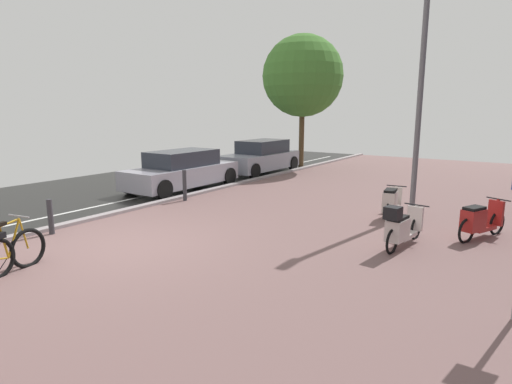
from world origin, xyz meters
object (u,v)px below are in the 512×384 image
street_tree (303,76)px  bollard_far (185,185)px  scooter_far (479,221)px  bollard_near (50,217)px  bicycle_foreground (7,251)px  scooter_mid (391,202)px  parked_car_near (182,171)px  lamp_post (421,86)px  scooter_near (401,227)px  parked_car_far (261,157)px

street_tree → bollard_far: size_ratio=6.52×
scooter_far → bollard_near: size_ratio=2.00×
bicycle_foreground → scooter_mid: 8.53m
parked_car_near → bollard_near: parked_car_near is taller
street_tree → bollard_near: (0.60, -12.88, -3.87)m
lamp_post → parked_car_near: bearing=-174.8°
bicycle_foreground → bollard_near: bicycle_foreground is taller
bicycle_foreground → scooter_far: size_ratio=0.83×
parked_car_near → street_tree: 8.11m
street_tree → scooter_near: bearing=-52.5°
scooter_near → parked_car_near: 8.47m
scooter_mid → parked_car_far: bearing=146.1°
scooter_mid → bollard_far: size_ratio=1.81×
bicycle_foreground → bollard_near: (-1.57, 1.67, 0.01)m
scooter_near → street_tree: street_tree is taller
bollard_far → parked_car_near: bearing=135.7°
scooter_mid → lamp_post: 3.01m
parked_car_far → bollard_near: (1.41, -10.58, -0.27)m
parked_car_near → bollard_far: 2.03m
bollard_near → street_tree: bearing=92.7°
parked_car_far → lamp_post: size_ratio=0.70×
scooter_near → bollard_near: 7.50m
scooter_mid → parked_car_far: size_ratio=0.40×
scooter_mid → street_tree: (-6.41, 7.14, 3.86)m
lamp_post → bollard_near: 9.34m
bicycle_foreground → street_tree: bearing=98.5°
parked_car_near → parked_car_far: bearing=89.6°
scooter_mid → bollard_near: bollard_near is taller
scooter_near → bollard_far: 6.76m
bicycle_foreground → lamp_post: lamp_post is taller
scooter_near → street_tree: (-7.30, 9.51, 3.84)m
scooter_mid → bollard_near: (-5.81, -5.73, -0.01)m
bicycle_foreground → parked_car_near: parked_car_near is taller
bicycle_foreground → parked_car_far: size_ratio=0.31×
parked_car_far → scooter_mid: bearing=-33.9°
scooter_far → parked_car_near: bearing=175.3°
scooter_mid → parked_car_near: bearing=-179.5°
street_tree → bollard_near: size_ratio=7.75×
bollard_far → bicycle_foreground: bearing=-75.2°
scooter_near → street_tree: 12.59m
scooter_far → lamp_post: lamp_post is taller
scooter_mid → bollard_far: bearing=-165.8°
parked_car_far → bollard_far: size_ratio=4.48×
bicycle_foreground → scooter_mid: (4.24, 7.40, 0.01)m
scooter_far → parked_car_far: size_ratio=0.38×
scooter_near → street_tree: size_ratio=0.28×
bollard_near → scooter_near: bearing=26.6°
lamp_post → street_tree: (-6.78, 6.51, 0.94)m
scooter_near → bollard_near: (-6.70, -3.36, -0.03)m
bicycle_foreground → bollard_far: bearing=104.8°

